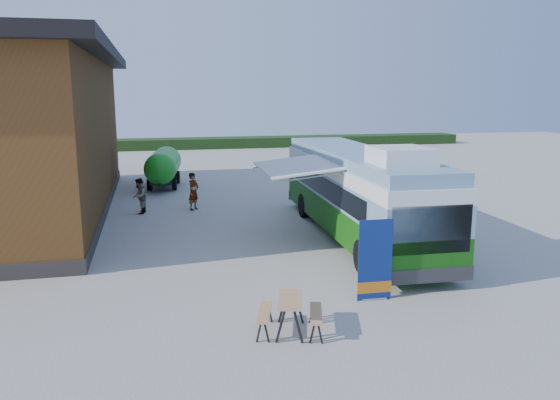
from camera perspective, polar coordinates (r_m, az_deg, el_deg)
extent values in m
plane|color=#BCB7AD|center=(18.41, 0.96, -6.32)|extent=(100.00, 100.00, 0.00)
cube|color=brown|center=(27.78, -26.21, 5.86)|extent=(8.00, 20.00, 7.00)
cube|color=black|center=(27.76, -26.90, 13.57)|extent=(9.60, 21.20, 0.50)
cube|color=#332D28|center=(28.21, -25.64, -0.72)|extent=(8.10, 20.10, 0.50)
cube|color=#264419|center=(56.60, -0.63, 6.12)|extent=(40.00, 3.00, 1.00)
cube|color=#1E6911|center=(21.36, 7.95, -1.33)|extent=(3.10, 12.68, 1.15)
cube|color=#7398B4|center=(21.16, 8.03, 1.45)|extent=(3.10, 12.68, 0.94)
cube|color=black|center=(21.27, 4.25, 1.58)|extent=(0.44, 10.49, 0.73)
cube|color=black|center=(22.09, 10.78, 1.77)|extent=(0.44, 10.49, 0.73)
cube|color=white|center=(21.05, 8.08, 3.35)|extent=(3.10, 12.68, 0.47)
cube|color=#7398B4|center=(20.99, 8.12, 4.55)|extent=(2.94, 12.47, 0.42)
cube|color=white|center=(17.25, 12.50, 4.54)|extent=(1.75, 1.95, 0.52)
cube|color=black|center=(15.53, 15.55, -3.02)|extent=(2.36, 0.15, 1.36)
cube|color=#2D2D2D|center=(15.94, 15.22, -7.56)|extent=(2.68, 0.30, 0.42)
cube|color=#2D2D2D|center=(27.27, 3.70, 0.59)|extent=(2.68, 0.30, 0.42)
cylinder|color=black|center=(17.25, 8.68, -5.84)|extent=(0.35, 1.06, 1.05)
cylinder|color=black|center=(18.17, 15.81, -5.26)|extent=(0.35, 1.06, 1.05)
cylinder|color=black|center=(24.56, 2.52, -0.58)|extent=(0.35, 1.06, 1.05)
cylinder|color=black|center=(25.22, 7.79, -0.36)|extent=(0.35, 1.06, 1.05)
cube|color=white|center=(20.01, 1.87, 3.32)|extent=(2.84, 4.41, 0.33)
cube|color=#A5A8AD|center=(20.33, 5.58, 3.94)|extent=(0.33, 4.61, 0.15)
cylinder|color=#A5A8AD|center=(18.24, 3.16, 2.22)|extent=(2.78, 0.16, 0.34)
cylinder|color=#A5A8AD|center=(21.82, 0.78, 3.72)|extent=(2.78, 0.16, 0.34)
cube|color=navy|center=(14.91, 9.91, -6.22)|extent=(0.95, 0.07, 2.24)
cube|color=orange|center=(15.16, 9.82, -8.97)|extent=(0.98, 0.07, 0.31)
cube|color=#A5A8AD|center=(15.27, 9.78, -10.11)|extent=(0.68, 0.21, 0.07)
cylinder|color=#A5A8AD|center=(14.93, 9.88, -6.19)|extent=(0.02, 0.02, 2.24)
cube|color=tan|center=(12.87, 1.08, -10.35)|extent=(0.89, 1.41, 0.04)
cube|color=tan|center=(13.02, -1.62, -11.64)|extent=(0.62, 1.33, 0.04)
cube|color=tan|center=(12.99, 3.78, -11.72)|extent=(0.62, 1.33, 0.04)
cube|color=black|center=(12.53, 0.07, -13.01)|extent=(0.07, 0.07, 0.81)
cube|color=black|center=(12.52, 1.92, -13.04)|extent=(0.07, 0.07, 0.81)
cube|color=black|center=(13.53, 0.30, -11.12)|extent=(0.07, 0.07, 0.81)
cube|color=black|center=(13.52, 2.00, -11.14)|extent=(0.07, 0.07, 0.81)
imported|color=#999999|center=(26.31, -9.02, 0.90)|extent=(0.75, 0.77, 1.79)
imported|color=#999999|center=(25.98, -14.49, 0.40)|extent=(0.79, 0.92, 1.65)
cylinder|color=#1C9A20|center=(32.97, -12.08, 3.64)|extent=(2.26, 4.14, 1.78)
sphere|color=#1C9A20|center=(31.02, -12.44, 3.16)|extent=(1.78, 1.78, 1.78)
sphere|color=#1C9A20|center=(34.91, -11.75, 4.06)|extent=(1.78, 1.78, 1.78)
cube|color=black|center=(33.08, -12.02, 2.28)|extent=(1.69, 4.26, 0.20)
cube|color=black|center=(30.57, -12.50, 1.45)|extent=(0.27, 1.19, 0.10)
cylinder|color=black|center=(32.02, -13.45, 1.66)|extent=(0.34, 0.81, 0.79)
cylinder|color=black|center=(31.87, -10.99, 1.72)|extent=(0.34, 0.81, 0.79)
cylinder|color=black|center=(34.34, -12.96, 2.31)|extent=(0.34, 0.81, 0.79)
cylinder|color=black|center=(34.20, -10.66, 2.37)|extent=(0.34, 0.81, 0.79)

